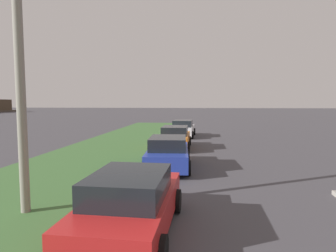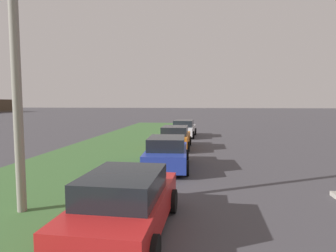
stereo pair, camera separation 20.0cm
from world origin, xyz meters
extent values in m
cube|color=#3D6633|center=(10.00, 7.23, 0.06)|extent=(60.00, 6.00, 0.12)
cube|color=red|center=(6.61, 3.02, 0.57)|extent=(4.35, 1.92, 0.70)
cube|color=black|center=(6.41, 3.03, 1.19)|extent=(2.25, 1.66, 0.55)
cylinder|color=black|center=(7.98, 3.88, 0.32)|extent=(0.65, 0.24, 0.64)
cylinder|color=black|center=(7.93, 2.08, 0.32)|extent=(0.65, 0.24, 0.64)
cylinder|color=black|center=(5.28, 3.96, 0.32)|extent=(0.65, 0.24, 0.64)
cylinder|color=black|center=(5.23, 2.16, 0.32)|extent=(0.65, 0.24, 0.64)
cube|color=#23389E|center=(13.16, 2.89, 0.57)|extent=(4.39, 2.03, 0.70)
cube|color=black|center=(12.96, 2.88, 1.19)|extent=(2.28, 1.72, 0.55)
cylinder|color=black|center=(14.46, 3.86, 0.32)|extent=(0.65, 0.25, 0.64)
cylinder|color=black|center=(14.55, 2.06, 0.32)|extent=(0.65, 0.25, 0.64)
cylinder|color=black|center=(11.76, 3.71, 0.32)|extent=(0.65, 0.25, 0.64)
cylinder|color=black|center=(11.86, 1.92, 0.32)|extent=(0.65, 0.25, 0.64)
cube|color=orange|center=(18.84, 3.05, 0.57)|extent=(4.30, 1.81, 0.70)
cube|color=black|center=(18.64, 3.05, 1.19)|extent=(2.20, 1.60, 0.55)
cylinder|color=black|center=(20.19, 3.95, 0.32)|extent=(0.64, 0.22, 0.64)
cylinder|color=black|center=(20.19, 2.15, 0.32)|extent=(0.64, 0.22, 0.64)
cylinder|color=black|center=(17.49, 3.94, 0.32)|extent=(0.64, 0.22, 0.64)
cylinder|color=black|center=(17.49, 2.14, 0.32)|extent=(0.64, 0.22, 0.64)
cube|color=silver|center=(25.23, 2.89, 0.57)|extent=(4.37, 1.98, 0.70)
cube|color=black|center=(25.03, 2.89, 1.19)|extent=(2.26, 1.69, 0.55)
cylinder|color=black|center=(26.61, 3.73, 0.32)|extent=(0.65, 0.25, 0.64)
cylinder|color=black|center=(26.54, 1.93, 0.32)|extent=(0.65, 0.25, 0.64)
cylinder|color=black|center=(23.92, 3.84, 0.32)|extent=(0.65, 0.25, 0.64)
cylinder|color=black|center=(23.84, 2.04, 0.32)|extent=(0.65, 0.25, 0.64)
cylinder|color=gray|center=(7.23, 6.08, 3.75)|extent=(0.24, 0.24, 7.50)
camera|label=1|loc=(0.37, 1.49, 3.04)|focal=30.15mm
camera|label=2|loc=(0.39, 1.29, 3.04)|focal=30.15mm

